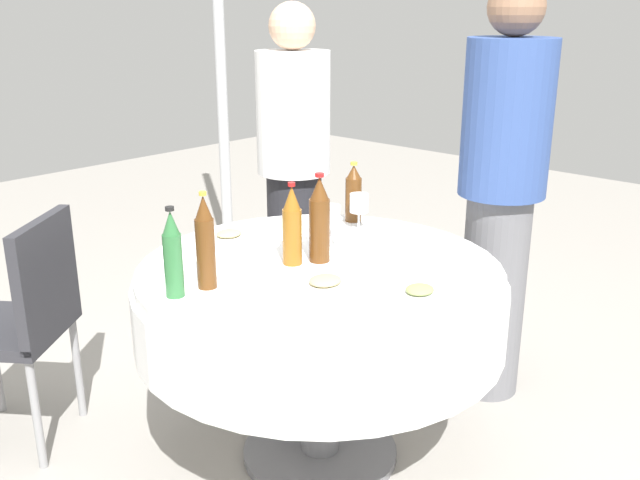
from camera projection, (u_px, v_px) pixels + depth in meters
ground_plane at (320, 454)px, 2.60m from camera, size 10.00×10.00×0.00m
dining_table at (320, 307)px, 2.41m from camera, size 1.25×1.25×0.74m
bottle_green_outer at (173, 255)px, 2.08m from camera, size 0.06×0.06×0.28m
bottle_brown_mid at (353, 194)px, 2.82m from camera, size 0.06×0.06×0.24m
bottle_amber_right at (292, 227)px, 2.34m from camera, size 0.06×0.06×0.28m
bottle_brown_rear at (205, 244)px, 2.14m from camera, size 0.06×0.06×0.30m
bottle_brown_south at (319, 221)px, 2.37m from camera, size 0.07×0.07×0.30m
wine_glass_rear at (359, 205)px, 2.72m from camera, size 0.07×0.07×0.14m
wine_glass_south at (331, 219)px, 2.49m from camera, size 0.07×0.07×0.16m
plate_east at (419, 294)px, 2.10m from camera, size 0.20×0.20×0.04m
plate_far at (229, 237)px, 2.62m from camera, size 0.21×0.21×0.04m
plate_west at (386, 246)px, 2.53m from camera, size 0.23×0.23×0.02m
plate_near at (325, 285)px, 2.17m from camera, size 0.24×0.24×0.04m
knife_mid at (300, 232)px, 2.70m from camera, size 0.14×0.14×0.00m
knife_right at (243, 299)px, 2.09m from camera, size 0.05×0.18×0.00m
folded_napkin at (206, 265)px, 2.34m from camera, size 0.24×0.24×0.02m
person_outer at (501, 190)px, 2.78m from camera, size 0.34×0.34×1.67m
person_mid at (294, 170)px, 3.32m from camera, size 0.34×0.34×1.58m
chair_front at (24, 313)px, 2.54m from camera, size 0.56×0.56×0.87m
tent_pole_main at (220, 43)px, 4.35m from camera, size 0.07×0.07×2.68m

